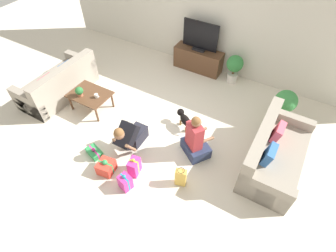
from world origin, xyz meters
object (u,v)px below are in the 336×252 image
at_px(potted_plant_corner_right, 285,103).
at_px(person_kneeling, 130,135).
at_px(tv, 200,38).
at_px(sofa_left, 59,84).
at_px(dog, 184,118).
at_px(gift_box_a, 125,182).
at_px(gift_bag_a, 181,177).
at_px(person_sitting, 195,141).
at_px(tv_console, 198,60).
at_px(gift_box_c, 94,152).
at_px(sofa_right, 273,154).
at_px(gift_box_b, 106,167).
at_px(gift_box_d, 134,167).
at_px(coffee_table, 90,95).
at_px(mug, 97,96).
at_px(potted_plant_back_right, 234,66).
at_px(tabletop_plant, 79,91).

xyz_separation_m(potted_plant_corner_right, person_kneeling, (-2.32, -2.21, -0.13)).
bearing_deg(tv, sofa_left, -132.52).
xyz_separation_m(dog, gift_box_a, (-0.19, -1.79, -0.07)).
height_order(potted_plant_corner_right, gift_bag_a, potted_plant_corner_right).
relative_size(person_sitting, gift_bag_a, 2.37).
relative_size(tv_console, person_sitting, 1.29).
height_order(tv_console, gift_box_c, tv_console).
bearing_deg(sofa_right, gift_box_a, 130.59).
xyz_separation_m(sofa_left, sofa_right, (4.82, 0.48, 0.00)).
distance_m(sofa_left, person_sitting, 3.49).
relative_size(sofa_left, gift_box_b, 5.49).
relative_size(tv, gift_box_d, 2.29).
bearing_deg(gift_box_b, person_sitting, 44.73).
height_order(gift_box_c, gift_box_d, gift_box_d).
xyz_separation_m(coffee_table, gift_box_c, (0.90, -0.99, -0.31)).
xyz_separation_m(tv_console, person_kneeling, (0.02, -3.03, 0.05)).
xyz_separation_m(sofa_right, gift_bag_a, (-1.24, -1.20, -0.10)).
bearing_deg(sofa_left, person_sitting, 90.21).
height_order(sofa_left, mug, sofa_left).
bearing_deg(gift_box_c, tv_console, 82.20).
bearing_deg(person_sitting, potted_plant_back_right, -50.88).
xyz_separation_m(gift_box_b, gift_bag_a, (1.28, 0.44, 0.07)).
bearing_deg(gift_box_d, gift_box_b, -153.05).
distance_m(person_sitting, mug, 2.32).
relative_size(sofa_right, tabletop_plant, 8.06).
distance_m(sofa_left, gift_box_d, 2.92).
xyz_separation_m(sofa_left, person_sitting, (3.49, 0.01, 0.05)).
relative_size(potted_plant_back_right, gift_box_d, 1.81).
height_order(person_sitting, gift_box_d, person_sitting).
relative_size(person_sitting, gift_box_b, 2.95).
relative_size(dog, gift_box_d, 1.22).
distance_m(potted_plant_back_right, gift_box_c, 3.80).
xyz_separation_m(tv_console, gift_box_a, (0.46, -3.81, -0.13)).
xyz_separation_m(dog, gift_bag_a, (0.59, -1.26, -0.03)).
bearing_deg(sofa_left, mug, 89.31).
height_order(potted_plant_back_right, dog, potted_plant_back_right).
height_order(sofa_right, gift_box_b, sofa_right).
height_order(tv, potted_plant_back_right, tv).
bearing_deg(sofa_right, potted_plant_back_right, 36.76).
xyz_separation_m(coffee_table, potted_plant_back_right, (2.35, 2.50, 0.07)).
height_order(coffee_table, tabletop_plant, tabletop_plant).
distance_m(gift_box_c, gift_box_d, 0.92).
xyz_separation_m(tv_console, dog, (0.65, -2.02, -0.06)).
xyz_separation_m(sofa_left, mug, (1.18, -0.01, 0.16)).
bearing_deg(coffee_table, tabletop_plant, -129.71).
xyz_separation_m(sofa_left, coffee_table, (0.96, -0.00, 0.07)).
height_order(potted_plant_corner_right, dog, potted_plant_corner_right).
xyz_separation_m(sofa_right, tv_console, (-2.48, 2.07, -0.01)).
bearing_deg(gift_box_d, coffee_table, 152.70).
distance_m(gift_box_a, gift_box_b, 0.51).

